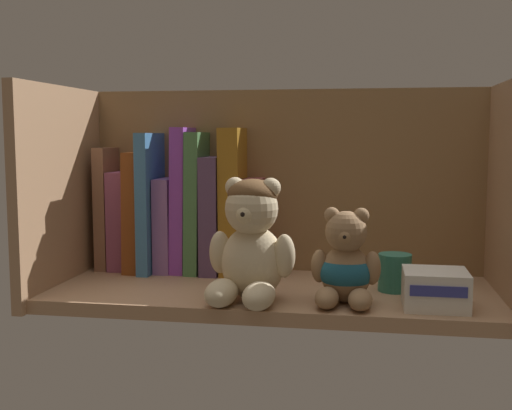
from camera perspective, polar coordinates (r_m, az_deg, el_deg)
shelf_board at (r=96.83cm, az=1.48°, el=-8.02°), size 65.54×26.33×2.00cm
shelf_back_panel at (r=107.85cm, az=2.56°, el=1.66°), size 67.94×1.20×32.51cm
shelf_side_panel_left at (r=104.51cm, az=-17.03°, el=1.25°), size 1.60×28.73×32.51cm
shelf_side_panel_right at (r=95.39cm, az=21.88°, el=0.63°), size 1.60×28.73×32.51cm
book_0 at (r=113.25cm, az=-13.01°, el=-0.23°), size 2.04×9.45×20.82cm
book_1 at (r=112.41cm, az=-11.64°, el=-1.29°), size 3.28×9.70×16.74cm
book_2 at (r=111.12cm, az=-10.18°, el=-0.47°), size 2.78×13.28×20.14cm
book_3 at (r=110.15cm, az=-9.01°, el=0.32°), size 1.98×14.98×23.29cm
book_4 at (r=109.81cm, az=-7.72°, el=-1.67°), size 2.68×11.39×15.72cm
book_5 at (r=108.53cm, az=-6.39°, el=0.52°), size 2.81×10.86×24.25cm
book_6 at (r=107.89cm, az=-5.11°, el=0.29°), size 2.71×11.81×23.47cm
book_7 at (r=107.43cm, az=-3.63°, el=-0.81°), size 2.97×12.37×19.37cm
book_8 at (r=106.44cm, az=-1.89°, el=0.41°), size 3.48×11.82×24.12cm
book_9 at (r=106.31cm, az=-0.12°, el=-1.84°), size 2.92×9.68×15.82cm
teddy_bear_larger at (r=87.71cm, az=-0.45°, el=-3.42°), size 12.65×13.03×17.12cm
teddy_bear_smaller at (r=87.77cm, az=8.04°, el=-5.44°), size 9.57×9.98×13.14cm
pillar_candle at (r=96.34cm, az=12.35°, el=-5.93°), size 4.87×4.87×5.53cm
small_product_box at (r=88.52cm, az=15.79°, el=-7.27°), size 8.40×7.95×5.01cm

